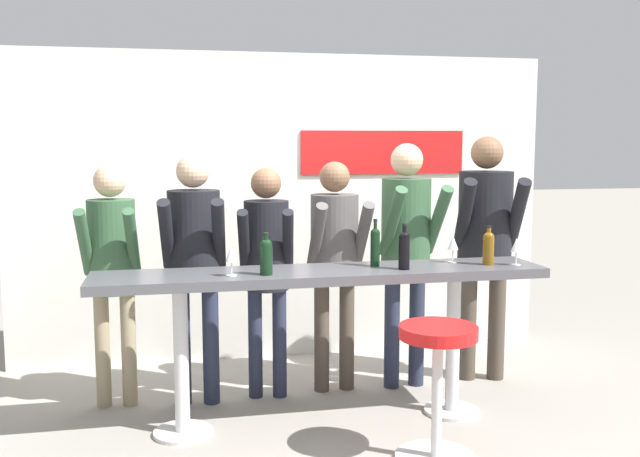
{
  "coord_description": "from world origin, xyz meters",
  "views": [
    {
      "loc": [
        -0.9,
        -4.27,
        1.79
      ],
      "look_at": [
        0.0,
        0.07,
        1.24
      ],
      "focal_mm": 40.0,
      "sensor_mm": 36.0,
      "label": 1
    }
  ],
  "objects_px": {
    "wine_glass_0": "(453,244)",
    "bar_stool": "(437,371)",
    "person_center_right": "(406,237)",
    "wine_glass_2": "(231,255)",
    "tasting_table": "(322,294)",
    "person_left": "(194,251)",
    "person_right": "(485,231)",
    "wine_bottle_2": "(488,246)",
    "person_far_left": "(112,257)",
    "wine_glass_1": "(516,246)",
    "wine_bottle_1": "(375,245)",
    "person_center_left": "(267,256)",
    "person_center": "(335,250)",
    "wine_bottle_3": "(266,255)",
    "wine_bottle_0": "(404,248)"
  },
  "relations": [
    {
      "from": "bar_stool",
      "to": "wine_bottle_1",
      "type": "xyz_separation_m",
      "value": [
        -0.16,
        0.71,
        0.61
      ]
    },
    {
      "from": "wine_bottle_1",
      "to": "person_left",
      "type": "bearing_deg",
      "value": 158.61
    },
    {
      "from": "person_far_left",
      "to": "wine_bottle_3",
      "type": "bearing_deg",
      "value": -32.05
    },
    {
      "from": "person_far_left",
      "to": "person_right",
      "type": "height_order",
      "value": "person_right"
    },
    {
      "from": "person_far_left",
      "to": "wine_bottle_1",
      "type": "relative_size",
      "value": 5.38
    },
    {
      "from": "wine_glass_0",
      "to": "wine_bottle_2",
      "type": "bearing_deg",
      "value": -33.66
    },
    {
      "from": "person_center_left",
      "to": "wine_bottle_2",
      "type": "xyz_separation_m",
      "value": [
        1.37,
        -0.57,
        0.1
      ]
    },
    {
      "from": "wine_glass_0",
      "to": "person_right",
      "type": "bearing_deg",
      "value": 47.57
    },
    {
      "from": "wine_bottle_1",
      "to": "wine_glass_0",
      "type": "bearing_deg",
      "value": 3.12
    },
    {
      "from": "wine_bottle_0",
      "to": "wine_glass_2",
      "type": "relative_size",
      "value": 1.64
    },
    {
      "from": "person_center",
      "to": "wine_glass_1",
      "type": "xyz_separation_m",
      "value": [
        1.05,
        -0.67,
        0.09
      ]
    },
    {
      "from": "person_center",
      "to": "wine_bottle_0",
      "type": "distance_m",
      "value": 0.73
    },
    {
      "from": "person_center_left",
      "to": "wine_bottle_3",
      "type": "xyz_separation_m",
      "value": [
        -0.08,
        -0.63,
        0.11
      ]
    },
    {
      "from": "bar_stool",
      "to": "wine_glass_1",
      "type": "distance_m",
      "value": 1.1
    },
    {
      "from": "person_far_left",
      "to": "wine_glass_0",
      "type": "distance_m",
      "value": 2.26
    },
    {
      "from": "tasting_table",
      "to": "wine_glass_0",
      "type": "bearing_deg",
      "value": 5.8
    },
    {
      "from": "wine_bottle_1",
      "to": "wine_glass_0",
      "type": "relative_size",
      "value": 1.72
    },
    {
      "from": "bar_stool",
      "to": "person_center_right",
      "type": "distance_m",
      "value": 1.36
    },
    {
      "from": "wine_bottle_3",
      "to": "person_center_right",
      "type": "bearing_deg",
      "value": 30.66
    },
    {
      "from": "person_center_right",
      "to": "wine_bottle_1",
      "type": "bearing_deg",
      "value": -130.88
    },
    {
      "from": "wine_bottle_2",
      "to": "wine_glass_0",
      "type": "distance_m",
      "value": 0.23
    },
    {
      "from": "wine_bottle_0",
      "to": "tasting_table",
      "type": "bearing_deg",
      "value": 169.92
    },
    {
      "from": "wine_glass_1",
      "to": "person_far_left",
      "type": "bearing_deg",
      "value": 165.53
    },
    {
      "from": "person_far_left",
      "to": "wine_bottle_3",
      "type": "height_order",
      "value": "person_far_left"
    },
    {
      "from": "person_center",
      "to": "wine_bottle_1",
      "type": "height_order",
      "value": "person_center"
    },
    {
      "from": "person_center_left",
      "to": "wine_glass_0",
      "type": "height_order",
      "value": "person_center_left"
    },
    {
      "from": "person_center_right",
      "to": "wine_glass_2",
      "type": "relative_size",
      "value": 10.02
    },
    {
      "from": "wine_bottle_1",
      "to": "wine_bottle_3",
      "type": "bearing_deg",
      "value": -167.6
    },
    {
      "from": "wine_bottle_3",
      "to": "wine_glass_0",
      "type": "relative_size",
      "value": 1.44
    },
    {
      "from": "person_center_left",
      "to": "wine_bottle_1",
      "type": "height_order",
      "value": "person_center_left"
    },
    {
      "from": "person_center_right",
      "to": "wine_glass_2",
      "type": "xyz_separation_m",
      "value": [
        -1.3,
        -0.65,
        0.01
      ]
    },
    {
      "from": "person_left",
      "to": "wine_glass_0",
      "type": "relative_size",
      "value": 9.62
    },
    {
      "from": "person_right",
      "to": "wine_bottle_2",
      "type": "xyz_separation_m",
      "value": [
        -0.26,
        -0.63,
        -0.02
      ]
    },
    {
      "from": "wine_glass_0",
      "to": "wine_bottle_1",
      "type": "bearing_deg",
      "value": -176.88
    },
    {
      "from": "person_center_left",
      "to": "wine_glass_1",
      "type": "distance_m",
      "value": 1.66
    },
    {
      "from": "tasting_table",
      "to": "wine_glass_1",
      "type": "height_order",
      "value": "wine_glass_1"
    },
    {
      "from": "wine_bottle_3",
      "to": "tasting_table",
      "type": "bearing_deg",
      "value": 14.89
    },
    {
      "from": "bar_stool",
      "to": "wine_bottle_0",
      "type": "distance_m",
      "value": 0.83
    },
    {
      "from": "wine_bottle_2",
      "to": "person_center_left",
      "type": "bearing_deg",
      "value": 157.39
    },
    {
      "from": "person_center_right",
      "to": "person_right",
      "type": "bearing_deg",
      "value": -0.17
    },
    {
      "from": "person_center",
      "to": "person_center_right",
      "type": "xyz_separation_m",
      "value": [
        0.52,
        -0.03,
        0.08
      ]
    },
    {
      "from": "bar_stool",
      "to": "wine_glass_0",
      "type": "height_order",
      "value": "wine_glass_0"
    },
    {
      "from": "wine_glass_0",
      "to": "bar_stool",
      "type": "bearing_deg",
      "value": -117.14
    },
    {
      "from": "wine_bottle_1",
      "to": "person_center_left",
      "type": "bearing_deg",
      "value": 143.43
    },
    {
      "from": "tasting_table",
      "to": "person_left",
      "type": "relative_size",
      "value": 1.66
    },
    {
      "from": "wine_bottle_1",
      "to": "wine_glass_1",
      "type": "relative_size",
      "value": 1.72
    },
    {
      "from": "person_left",
      "to": "wine_glass_2",
      "type": "relative_size",
      "value": 9.62
    },
    {
      "from": "wine_bottle_2",
      "to": "wine_bottle_1",
      "type": "bearing_deg",
      "value": 172.39
    },
    {
      "from": "wine_glass_2",
      "to": "wine_bottle_2",
      "type": "bearing_deg",
      "value": 2.02
    },
    {
      "from": "wine_bottle_0",
      "to": "wine_bottle_1",
      "type": "bearing_deg",
      "value": 133.7
    }
  ]
}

